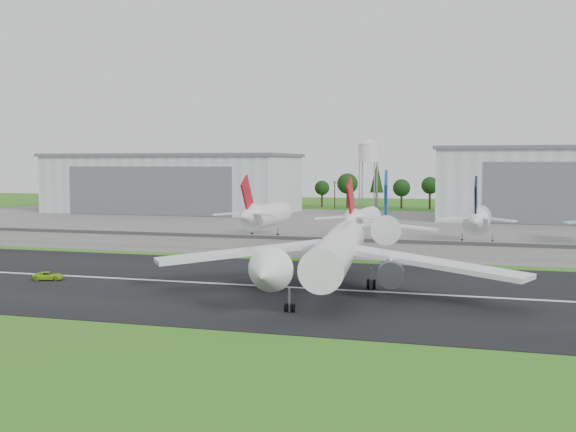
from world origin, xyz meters
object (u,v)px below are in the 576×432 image
(parked_jet_red_a, at_px, (263,215))
(parked_jet_red_b, at_px, (360,219))
(parked_jet_navy, at_px, (477,220))
(main_airliner, at_px, (336,259))
(ground_vehicle, at_px, (49,276))

(parked_jet_red_a, bearing_deg, parked_jet_red_b, -0.16)
(parked_jet_red_a, distance_m, parked_jet_navy, 52.98)
(parked_jet_navy, bearing_deg, parked_jet_red_a, 180.00)
(parked_jet_navy, bearing_deg, parked_jet_red_b, -179.86)
(parked_jet_red_a, relative_size, parked_jet_red_b, 1.00)
(parked_jet_red_b, xyz_separation_m, parked_jet_navy, (27.75, 0.07, 0.39))
(main_airliner, height_order, parked_jet_red_b, main_airliner)
(main_airliner, xyz_separation_m, parked_jet_red_b, (-9.26, 66.94, 0.98))
(main_airliner, height_order, parked_jet_red_a, main_airliner)
(parked_jet_red_a, xyz_separation_m, parked_jet_navy, (52.98, -0.00, -0.01))
(ground_vehicle, height_order, parked_jet_navy, parked_jet_navy)
(main_airliner, bearing_deg, parked_jet_red_a, -70.19)
(parked_jet_red_b, bearing_deg, main_airliner, -82.12)
(main_airliner, relative_size, ground_vehicle, 11.87)
(parked_jet_red_a, bearing_deg, ground_vehicle, -100.84)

